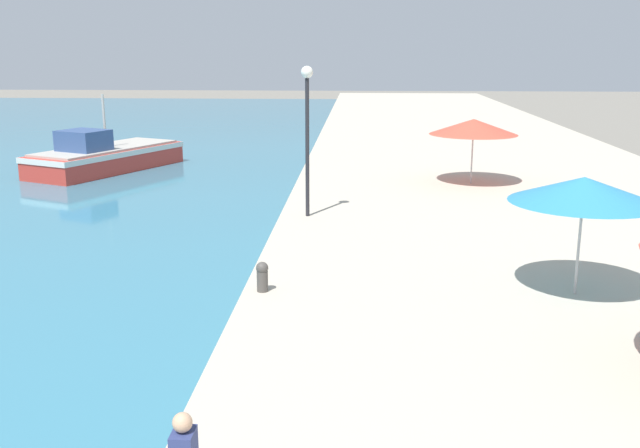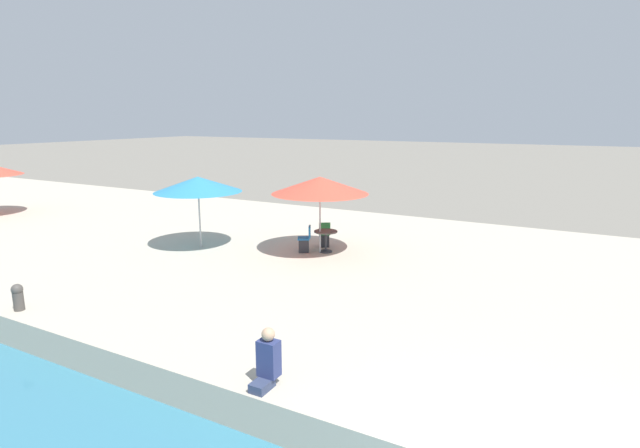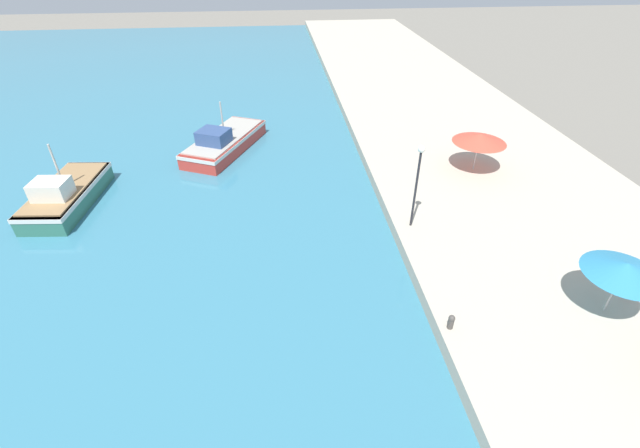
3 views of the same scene
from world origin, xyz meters
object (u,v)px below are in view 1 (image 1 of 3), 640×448
object	(u,v)px
cafe_umbrella_striped	(474,127)
lamppost	(307,116)
cafe_umbrella_white	(584,190)
mooring_bollard	(262,276)
fishing_boat_mid	(105,156)

from	to	relation	value
cafe_umbrella_striped	lamppost	bearing A→B (deg)	-134.76
cafe_umbrella_white	lamppost	size ratio (longest dim) A/B	0.67
mooring_bollard	lamppost	bearing A→B (deg)	86.46
fishing_boat_mid	lamppost	xyz separation A→B (m)	(10.75, -12.12, 3.08)
fishing_boat_mid	lamppost	world-z (taller)	lamppost
cafe_umbrella_white	lamppost	xyz separation A→B (m)	(-6.20, 6.87, 0.85)
mooring_bollard	cafe_umbrella_white	bearing A→B (deg)	2.14
mooring_bollard	lamppost	xyz separation A→B (m)	(0.44, 7.12, 2.74)
lamppost	cafe_umbrella_white	bearing A→B (deg)	-47.96
mooring_bollard	fishing_boat_mid	bearing A→B (deg)	118.19
fishing_boat_mid	mooring_bollard	size ratio (longest dim) A/B	13.10
cafe_umbrella_striped	mooring_bollard	distance (m)	14.64
fishing_boat_mid	cafe_umbrella_white	distance (m)	25.56
fishing_boat_mid	mooring_bollard	distance (m)	21.84
fishing_boat_mid	lamppost	size ratio (longest dim) A/B	1.88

